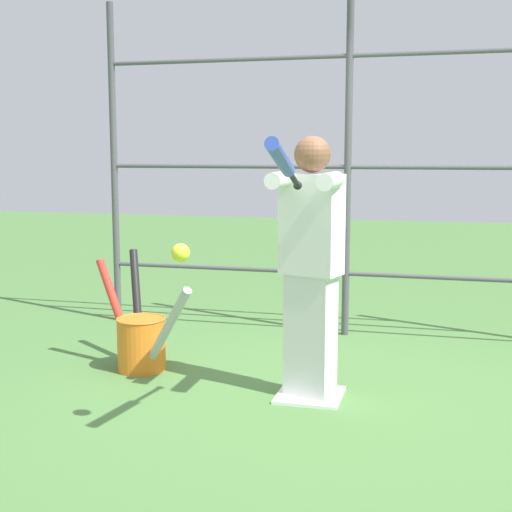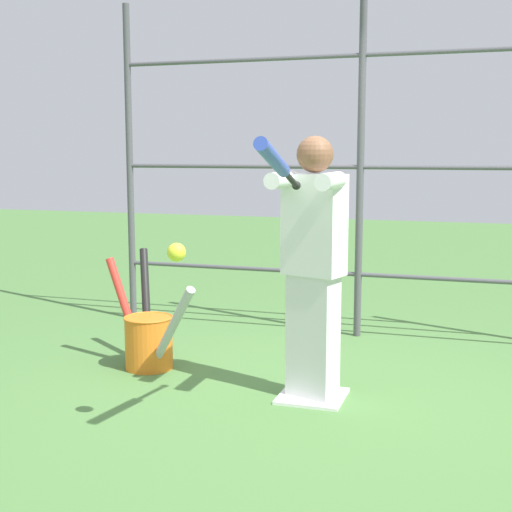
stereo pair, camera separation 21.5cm
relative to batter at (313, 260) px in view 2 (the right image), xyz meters
name	(u,v)px [view 2 (the right image)]	position (x,y,z in m)	size (l,w,h in m)	color
ground_plane	(312,398)	(0.00, -0.02, -0.87)	(24.00, 24.00, 0.00)	#4C7A3D
home_plate	(312,396)	(0.00, -0.02, -0.86)	(0.40, 0.40, 0.02)	white
fence_backstop	(360,167)	(0.00, -1.62, 0.53)	(4.21, 0.06, 2.80)	#4C4C51
batter	(313,260)	(0.00, 0.00, 0.00)	(0.40, 0.62, 1.61)	silver
baseball_bat_swinging	(276,162)	(-0.02, 0.89, 0.60)	(0.10, 0.81, 0.27)	black
softball_in_flight	(176,252)	(0.51, 0.86, 0.14)	(0.10, 0.10, 0.10)	yellow
bat_bucket	(149,337)	(1.25, -0.27, -0.65)	(0.93, 0.83, 0.81)	orange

